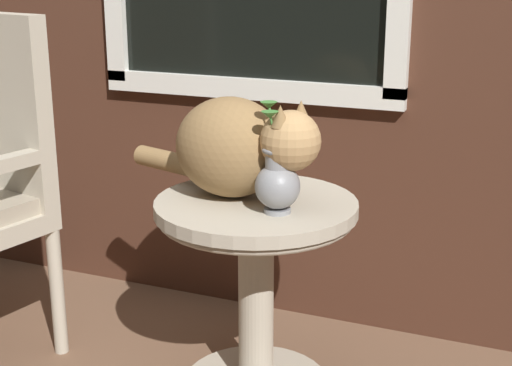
% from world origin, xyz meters
% --- Properties ---
extents(wicker_side_table, '(0.55, 0.55, 0.59)m').
position_xyz_m(wicker_side_table, '(0.17, 0.28, 0.40)').
color(wicker_side_table, '#B2A893').
rests_on(wicker_side_table, ground_plane).
extents(cat, '(0.63, 0.36, 0.28)m').
position_xyz_m(cat, '(0.11, 0.29, 0.73)').
color(cat, olive).
rests_on(cat, wicker_side_table).
extents(pewter_vase_with_ivy, '(0.12, 0.12, 0.28)m').
position_xyz_m(pewter_vase_with_ivy, '(0.26, 0.21, 0.67)').
color(pewter_vase_with_ivy, gray).
rests_on(pewter_vase_with_ivy, wicker_side_table).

